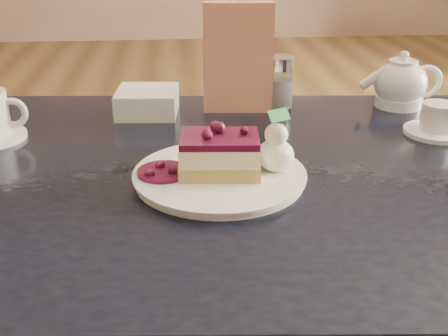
{
  "coord_description": "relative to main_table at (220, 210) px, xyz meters",
  "views": [
    {
      "loc": [
        0.03,
        -0.44,
        1.05
      ],
      "look_at": [
        0.09,
        0.22,
        0.76
      ],
      "focal_mm": 45.0,
      "sensor_mm": 36.0,
      "label": 1
    }
  ],
  "objects": [
    {
      "name": "dessert_plate",
      "position": [
        -0.0,
        -0.05,
        0.08
      ],
      "size": [
        0.24,
        0.24,
        0.01
      ],
      "primitive_type": "cylinder",
      "color": "white",
      "rests_on": "main_table"
    },
    {
      "name": "napkin_stack",
      "position": [
        -0.12,
        0.27,
        0.1
      ],
      "size": [
        0.12,
        0.12,
        0.05
      ],
      "primitive_type": "cube",
      "rotation": [
        0.0,
        0.0,
        -0.08
      ],
      "color": "white",
      "rests_on": "main_table"
    },
    {
      "name": "whipped_cream",
      "position": [
        0.08,
        -0.04,
        0.11
      ],
      "size": [
        0.05,
        0.05,
        0.05
      ],
      "color": "white",
      "rests_on": "dessert_plate"
    },
    {
      "name": "main_table",
      "position": [
        0.0,
        0.0,
        0.0
      ],
      "size": [
        1.19,
        0.85,
        0.71
      ],
      "rotation": [
        0.0,
        0.0,
        -0.08
      ],
      "color": "black",
      "rests_on": "ground"
    },
    {
      "name": "menu_card",
      "position": [
        0.06,
        0.27,
        0.18
      ],
      "size": [
        0.13,
        0.04,
        0.21
      ],
      "primitive_type": "cube",
      "rotation": [
        0.0,
        0.0,
        -0.08
      ],
      "color": "beige",
      "rests_on": "main_table"
    },
    {
      "name": "cheesecake_slice",
      "position": [
        -0.0,
        -0.05,
        0.11
      ],
      "size": [
        0.12,
        0.09,
        0.06
      ],
      "rotation": [
        0.0,
        0.0,
        -0.08
      ],
      "color": "tan",
      "rests_on": "dessert_plate"
    },
    {
      "name": "sugar_shaker",
      "position": [
        0.14,
        0.28,
        0.13
      ],
      "size": [
        0.06,
        0.06,
        0.1
      ],
      "color": "white",
      "rests_on": "main_table"
    },
    {
      "name": "tea_set",
      "position": [
        0.38,
        0.24,
        0.11
      ],
      "size": [
        0.17,
        0.27,
        0.1
      ],
      "color": "white",
      "rests_on": "main_table"
    },
    {
      "name": "berry_sauce",
      "position": [
        -0.08,
        -0.04,
        0.09
      ],
      "size": [
        0.08,
        0.08,
        0.01
      ],
      "primitive_type": "cylinder",
      "color": "black",
      "rests_on": "dessert_plate"
    }
  ]
}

